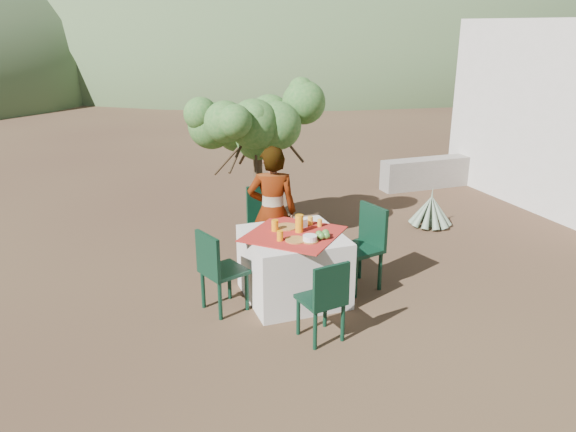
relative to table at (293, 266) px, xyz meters
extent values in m
plane|color=#382219|center=(0.70, -0.05, -0.38)|extent=(160.00, 160.00, 0.00)
cube|color=beige|center=(0.00, 0.00, 0.00)|extent=(1.02, 1.02, 0.75)
cube|color=#AC1923|center=(0.00, 0.00, 0.38)|extent=(1.30, 1.30, 0.01)
cylinder|color=black|center=(-0.11, 0.85, -0.14)|extent=(0.05, 0.05, 0.48)
cylinder|color=black|center=(0.25, 0.87, -0.14)|extent=(0.05, 0.05, 0.48)
cylinder|color=black|center=(-0.14, 1.21, -0.14)|extent=(0.05, 0.05, 0.48)
cylinder|color=black|center=(0.23, 1.23, -0.14)|extent=(0.05, 0.05, 0.48)
cube|color=black|center=(0.06, 1.04, 0.10)|extent=(0.48, 0.48, 0.04)
cube|color=black|center=(0.04, 1.24, 0.36)|extent=(0.45, 0.07, 0.47)
cylinder|color=black|center=(0.07, -0.72, -0.17)|extent=(0.04, 0.04, 0.41)
cylinder|color=black|center=(-0.23, -0.77, -0.17)|extent=(0.04, 0.04, 0.41)
cylinder|color=black|center=(0.13, -1.03, -0.17)|extent=(0.04, 0.04, 0.41)
cylinder|color=black|center=(-0.18, -1.08, -0.17)|extent=(0.04, 0.04, 0.41)
cube|color=black|center=(-0.05, -0.90, 0.03)|extent=(0.45, 0.45, 0.04)
cube|color=black|center=(-0.02, -1.07, 0.26)|extent=(0.39, 0.10, 0.40)
cylinder|color=black|center=(-0.57, -0.12, -0.16)|extent=(0.04, 0.04, 0.44)
cylinder|color=black|center=(-0.68, 0.20, -0.16)|extent=(0.04, 0.04, 0.44)
cylinder|color=black|center=(-0.89, -0.23, -0.16)|extent=(0.04, 0.04, 0.44)
cylinder|color=black|center=(-1.00, 0.09, -0.16)|extent=(0.04, 0.04, 0.44)
cube|color=black|center=(-0.79, -0.01, 0.06)|extent=(0.53, 0.53, 0.04)
cube|color=black|center=(-0.96, -0.08, 0.30)|extent=(0.18, 0.40, 0.43)
cylinder|color=black|center=(0.57, 0.11, -0.14)|extent=(0.05, 0.05, 0.48)
cylinder|color=black|center=(0.65, -0.24, -0.14)|extent=(0.05, 0.05, 0.48)
cylinder|color=black|center=(0.92, 0.19, -0.14)|extent=(0.05, 0.05, 0.48)
cylinder|color=black|center=(1.00, -0.16, -0.14)|extent=(0.05, 0.05, 0.48)
cube|color=black|center=(0.78, -0.03, 0.10)|extent=(0.54, 0.54, 0.04)
cube|color=black|center=(0.98, 0.02, 0.35)|extent=(0.14, 0.45, 0.47)
imported|color=#8C6651|center=(-0.02, 0.67, 0.42)|extent=(0.68, 0.55, 1.60)
cylinder|color=#423221|center=(0.16, 1.85, 0.35)|extent=(0.12, 0.12, 1.45)
sphere|color=#245D22|center=(0.16, 1.85, 1.07)|extent=(0.62, 0.62, 0.62)
sphere|color=#245D22|center=(0.73, 1.85, 1.23)|extent=(0.58, 0.58, 0.58)
sphere|color=#245D22|center=(-0.36, 1.96, 1.18)|extent=(0.54, 0.54, 0.54)
sphere|color=#245D22|center=(0.27, 2.42, 1.28)|extent=(0.56, 0.56, 0.56)
sphere|color=#245D22|center=(0.21, 1.33, 1.13)|extent=(0.50, 0.50, 0.50)
sphere|color=gray|center=(2.77, 1.51, -0.34)|extent=(0.21, 0.21, 0.21)
cone|color=gray|center=(2.77, 1.51, -0.07)|extent=(0.12, 0.12, 0.61)
cone|color=gray|center=(2.91, 1.52, -0.14)|extent=(0.37, 0.14, 0.51)
cone|color=gray|center=(2.88, 1.60, -0.14)|extent=(0.32, 0.29, 0.53)
cone|color=gray|center=(2.81, 1.64, -0.14)|extent=(0.18, 0.37, 0.52)
cone|color=gray|center=(2.72, 1.63, -0.14)|extent=(0.22, 0.36, 0.53)
cone|color=gray|center=(2.66, 1.58, -0.14)|extent=(0.34, 0.26, 0.53)
cone|color=gray|center=(2.64, 1.50, -0.14)|extent=(0.37, 0.14, 0.51)
cone|color=gray|center=(2.67, 1.42, -0.14)|extent=(0.32, 0.29, 0.53)
cone|color=gray|center=(2.74, 1.37, -0.14)|extent=(0.18, 0.37, 0.52)
cone|color=gray|center=(2.83, 1.38, -0.14)|extent=(0.22, 0.36, 0.53)
cone|color=gray|center=(2.89, 1.43, -0.14)|extent=(0.34, 0.26, 0.53)
cube|color=gray|center=(4.30, 3.35, -0.10)|extent=(2.60, 0.35, 0.55)
ellipsoid|color=#3D5A32|center=(12.70, 35.95, -0.38)|extent=(48.00, 48.00, 20.00)
ellipsoid|color=gray|center=(-3.30, 51.95, -0.38)|extent=(60.00, 60.00, 24.00)
ellipsoid|color=gray|center=(28.70, 45.95, -0.38)|extent=(36.00, 36.00, 14.00)
cylinder|color=brown|center=(0.00, 0.20, 0.39)|extent=(0.25, 0.25, 0.01)
cylinder|color=brown|center=(-0.05, -0.21, 0.39)|extent=(0.23, 0.23, 0.01)
cylinder|color=orange|center=(-0.16, 0.15, 0.44)|extent=(0.08, 0.08, 0.13)
cylinder|color=orange|center=(-0.21, -0.15, 0.44)|extent=(0.07, 0.07, 0.11)
cylinder|color=orange|center=(0.07, 0.02, 0.48)|extent=(0.09, 0.09, 0.20)
cylinder|color=brown|center=(0.08, -0.28, 0.39)|extent=(0.18, 0.18, 0.01)
cylinder|color=white|center=(0.08, -0.28, 0.42)|extent=(0.15, 0.15, 0.05)
cylinder|color=gold|center=(0.36, 0.11, 0.42)|extent=(0.05, 0.05, 0.08)
cylinder|color=gold|center=(0.27, 0.20, 0.43)|extent=(0.06, 0.06, 0.10)
cube|color=white|center=(0.18, 0.15, 0.43)|extent=(0.08, 0.06, 0.09)
sphere|color=#447F2E|center=(0.21, -0.21, 0.42)|extent=(0.08, 0.08, 0.08)
sphere|color=#447F2E|center=(0.29, -0.20, 0.42)|extent=(0.08, 0.08, 0.08)
sphere|color=#447F2E|center=(0.27, -0.27, 0.42)|extent=(0.08, 0.08, 0.08)
sphere|color=#447F2E|center=(0.21, -0.27, 0.42)|extent=(0.08, 0.08, 0.08)
camera|label=1|loc=(-1.98, -5.33, 2.53)|focal=35.00mm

